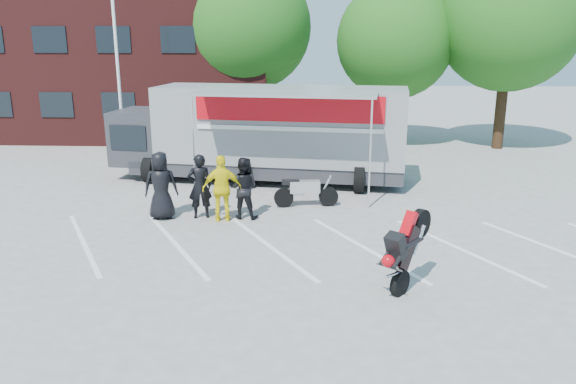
# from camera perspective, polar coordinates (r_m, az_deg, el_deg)

# --- Properties ---
(ground) EXTENTS (100.00, 100.00, 0.00)m
(ground) POSITION_cam_1_polar(r_m,az_deg,el_deg) (13.38, -3.11, -7.02)
(ground) COLOR #A0A19C
(ground) RESTS_ON ground
(parking_bay_lines) EXTENTS (18.09, 13.33, 0.01)m
(parking_bay_lines) POSITION_cam_1_polar(r_m,az_deg,el_deg) (14.30, -2.70, -5.47)
(parking_bay_lines) COLOR white
(parking_bay_lines) RESTS_ON ground
(office_building) EXTENTS (18.00, 8.00, 7.00)m
(office_building) POSITION_cam_1_polar(r_m,az_deg,el_deg) (32.38, -18.09, 11.88)
(office_building) COLOR #491817
(office_building) RESTS_ON ground
(flagpole) EXTENTS (1.61, 0.12, 8.00)m
(flagpole) POSITION_cam_1_polar(r_m,az_deg,el_deg) (23.54, -16.52, 14.72)
(flagpole) COLOR white
(flagpole) RESTS_ON ground
(tree_left) EXTENTS (6.12, 6.12, 8.64)m
(tree_left) POSITION_cam_1_polar(r_m,az_deg,el_deg) (28.49, -4.07, 16.35)
(tree_left) COLOR #382314
(tree_left) RESTS_ON ground
(tree_mid) EXTENTS (5.44, 5.44, 7.68)m
(tree_mid) POSITION_cam_1_polar(r_m,az_deg,el_deg) (27.54, 10.83, 14.86)
(tree_mid) COLOR #382314
(tree_mid) RESTS_ON ground
(tree_right) EXTENTS (6.46, 6.46, 9.12)m
(tree_right) POSITION_cam_1_polar(r_m,az_deg,el_deg) (28.18, 21.60, 15.99)
(tree_right) COLOR #382314
(tree_right) RESTS_ON ground
(transporter_truck) EXTENTS (11.35, 6.57, 3.42)m
(transporter_truck) POSITION_cam_1_polar(r_m,az_deg,el_deg) (20.69, -2.09, 1.15)
(transporter_truck) COLOR gray
(transporter_truck) RESTS_ON ground
(parked_motorcycle) EXTENTS (2.13, 0.97, 1.07)m
(parked_motorcycle) POSITION_cam_1_polar(r_m,az_deg,el_deg) (17.54, 1.85, -1.48)
(parked_motorcycle) COLOR #B8B8BD
(parked_motorcycle) RESTS_ON ground
(stunt_bike_rider) EXTENTS (1.59, 1.71, 1.88)m
(stunt_bike_rider) POSITION_cam_1_polar(r_m,az_deg,el_deg) (12.42, 12.66, -9.24)
(stunt_bike_rider) COLOR black
(stunt_bike_rider) RESTS_ON ground
(spectator_leather_a) EXTENTS (1.07, 0.81, 1.98)m
(spectator_leather_a) POSITION_cam_1_polar(r_m,az_deg,el_deg) (16.54, -12.78, 0.65)
(spectator_leather_a) COLOR black
(spectator_leather_a) RESTS_ON ground
(spectator_leather_b) EXTENTS (0.79, 0.63, 1.89)m
(spectator_leather_b) POSITION_cam_1_polar(r_m,az_deg,el_deg) (16.42, -8.95, 0.58)
(spectator_leather_b) COLOR black
(spectator_leather_b) RESTS_ON ground
(spectator_leather_c) EXTENTS (0.96, 0.79, 1.81)m
(spectator_leather_c) POSITION_cam_1_polar(r_m,az_deg,el_deg) (16.25, -4.57, 0.41)
(spectator_leather_c) COLOR black
(spectator_leather_c) RESTS_ON ground
(spectator_hivis) EXTENTS (1.19, 0.64, 1.92)m
(spectator_hivis) POSITION_cam_1_polar(r_m,az_deg,el_deg) (16.04, -6.69, 0.35)
(spectator_hivis) COLOR #FFEA0D
(spectator_hivis) RESTS_ON ground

